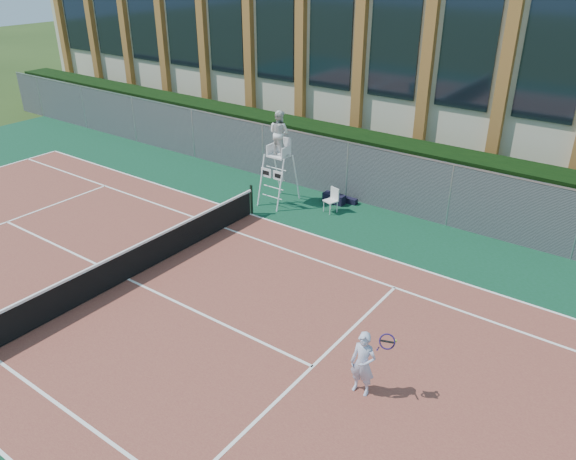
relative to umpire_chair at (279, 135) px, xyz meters
The scene contains 12 objects.
ground 7.50m from the umpire_chair, 91.32° to the right, with size 120.00×120.00×0.00m, color #233814.
apron 6.57m from the umpire_chair, 91.54° to the right, with size 36.00×20.00×0.01m, color #0D3C20.
tennis_court 7.50m from the umpire_chair, 91.32° to the right, with size 23.77×10.97×0.02m, color brown.
tennis_net 7.34m from the umpire_chair, 91.32° to the right, with size 0.10×11.30×1.10m.
fence 2.30m from the umpire_chair, 95.29° to the left, with size 40.00×0.06×2.20m, color #595E60, non-canonical shape.
hedge 3.30m from the umpire_chair, 93.15° to the left, with size 40.00×1.40×2.20m, color black.
building 11.02m from the umpire_chair, 90.85° to the left, with size 45.00×10.60×8.22m.
umpire_chair is the anchor object (origin of this frame).
plastic_chair 2.93m from the umpire_chair, 11.24° to the left, with size 0.52×0.52×0.90m.
sports_bag_near 3.14m from the umpire_chair, 32.65° to the left, with size 0.84×0.34×0.36m, color black.
sports_bag_far 3.62m from the umpire_chair, 32.80° to the left, with size 0.51×0.22×0.20m, color black.
tennis_player 10.50m from the umpire_chair, 43.32° to the right, with size 0.88×0.61×1.53m.
Camera 1 is at (11.85, -8.39, 8.50)m, focal length 35.00 mm.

